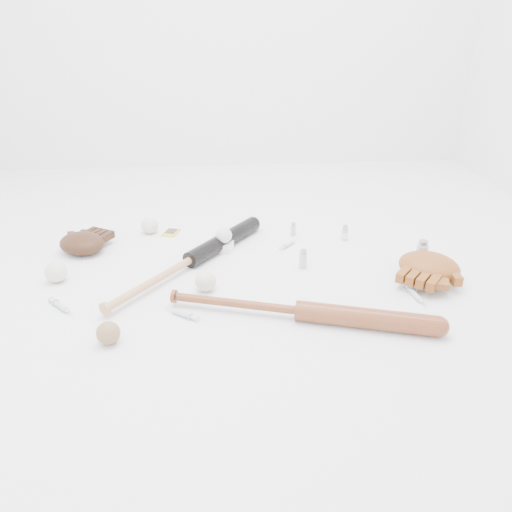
{
  "coord_description": "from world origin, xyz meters",
  "views": [
    {
      "loc": [
        -0.11,
        -1.67,
        0.9
      ],
      "look_at": [
        0.04,
        0.03,
        0.06
      ],
      "focal_mm": 35.0,
      "sensor_mm": 36.0,
      "label": 1
    }
  ],
  "objects": [
    {
      "name": "syringe_3",
      "position": [
        0.57,
        -0.22,
        0.01
      ],
      "size": [
        0.05,
        0.17,
        0.02
      ],
      "primitive_type": null,
      "rotation": [
        0.0,
        0.0,
        -1.45
      ],
      "color": "#ADBCC6",
      "rests_on": "ground"
    },
    {
      "name": "baseball_aged",
      "position": [
        -0.44,
        -0.41,
        0.04
      ],
      "size": [
        0.07,
        0.07,
        0.07
      ],
      "primitive_type": "sphere",
      "color": "olive",
      "rests_on": "ground"
    },
    {
      "name": "vial_1",
      "position": [
        0.45,
        0.27,
        0.03
      ],
      "size": [
        0.03,
        0.03,
        0.07
      ],
      "primitive_type": "cylinder",
      "color": "#AFB8C0",
      "rests_on": "ground"
    },
    {
      "name": "glove_dark",
      "position": [
        -0.66,
        0.25,
        0.04
      ],
      "size": [
        0.31,
        0.31,
        0.08
      ],
      "primitive_type": null,
      "rotation": [
        0.0,
        0.0,
        -0.53
      ],
      "color": "#341B0E",
      "rests_on": "ground"
    },
    {
      "name": "vial_0",
      "position": [
        0.23,
        0.34,
        0.03
      ],
      "size": [
        0.02,
        0.02,
        0.06
      ],
      "primitive_type": "cylinder",
      "color": "#AFB8C0",
      "rests_on": "ground"
    },
    {
      "name": "syringe_0",
      "position": [
        -0.64,
        -0.2,
        0.01
      ],
      "size": [
        0.13,
        0.13,
        0.02
      ],
      "primitive_type": null,
      "rotation": [
        0.0,
        0.0,
        -0.81
      ],
      "color": "#ADBCC6",
      "rests_on": "ground"
    },
    {
      "name": "vial_3",
      "position": [
        0.68,
        0.01,
        0.05
      ],
      "size": [
        0.04,
        0.04,
        0.11
      ],
      "primitive_type": "cylinder",
      "color": "#AFB8C0",
      "rests_on": "ground"
    },
    {
      "name": "syringe_1",
      "position": [
        -0.23,
        -0.28,
        0.01
      ],
      "size": [
        0.14,
        0.11,
        0.02
      ],
      "primitive_type": null,
      "rotation": [
        0.0,
        0.0,
        2.52
      ],
      "color": "#ADBCC6",
      "rests_on": "ground"
    },
    {
      "name": "baseball_left",
      "position": [
        -0.7,
        -0.0,
        0.04
      ],
      "size": [
        0.08,
        0.08,
        0.08
      ],
      "primitive_type": "sphere",
      "color": "silver",
      "rests_on": "ground"
    },
    {
      "name": "bat_wood",
      "position": [
        0.15,
        -0.33,
        0.03
      ],
      "size": [
        0.89,
        0.33,
        0.07
      ],
      "primitive_type": null,
      "rotation": [
        0.0,
        0.0,
        -0.3
      ],
      "color": "brown",
      "rests_on": "ground"
    },
    {
      "name": "bat_dark",
      "position": [
        -0.21,
        0.07,
        0.03
      ],
      "size": [
        0.62,
        0.76,
        0.07
      ],
      "primitive_type": null,
      "rotation": [
        0.0,
        0.0,
        0.9
      ],
      "color": "black",
      "rests_on": "ground"
    },
    {
      "name": "glove_tan",
      "position": [
        0.67,
        -0.09,
        0.05
      ],
      "size": [
        0.38,
        0.38,
        0.1
      ],
      "primitive_type": null,
      "rotation": [
        0.0,
        0.0,
        2.43
      ],
      "color": "brown",
      "rests_on": "ground"
    },
    {
      "name": "pedestal",
      "position": [
        -0.08,
        0.21,
        0.02
      ],
      "size": [
        0.08,
        0.08,
        0.04
      ],
      "primitive_type": "cube",
      "rotation": [
        0.0,
        0.0,
        -0.31
      ],
      "color": "white",
      "rests_on": "ground"
    },
    {
      "name": "syringe_2",
      "position": [
        0.19,
        0.23,
        0.01
      ],
      "size": [
        0.11,
        0.12,
        0.02
      ],
      "primitive_type": null,
      "rotation": [
        0.0,
        0.0,
        0.81
      ],
      "color": "#ADBCC6",
      "rests_on": "ground"
    },
    {
      "name": "trading_card",
      "position": [
        -0.31,
        0.41,
        0.0
      ],
      "size": [
        0.09,
        0.1,
        0.0
      ],
      "primitive_type": "cube",
      "rotation": [
        0.0,
        0.0,
        -0.33
      ],
      "color": "gold",
      "rests_on": "ground"
    },
    {
      "name": "baseball_on_pedestal",
      "position": [
        -0.08,
        0.21,
        0.07
      ],
      "size": [
        0.07,
        0.07,
        0.07
      ],
      "primitive_type": "sphere",
      "color": "silver",
      "rests_on": "pedestal"
    },
    {
      "name": "vial_2",
      "position": [
        0.22,
        0.03,
        0.04
      ],
      "size": [
        0.03,
        0.03,
        0.08
      ],
      "primitive_type": "cylinder",
      "color": "#AFB8C0",
      "rests_on": "ground"
    },
    {
      "name": "baseball_mid",
      "position": [
        -0.15,
        -0.12,
        0.04
      ],
      "size": [
        0.08,
        0.08,
        0.08
      ],
      "primitive_type": "sphere",
      "color": "silver",
      "rests_on": "ground"
    },
    {
      "name": "baseball_upper",
      "position": [
        -0.41,
        0.42,
        0.04
      ],
      "size": [
        0.07,
        0.07,
        0.07
      ],
      "primitive_type": "sphere",
      "color": "silver",
      "rests_on": "ground"
    }
  ]
}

